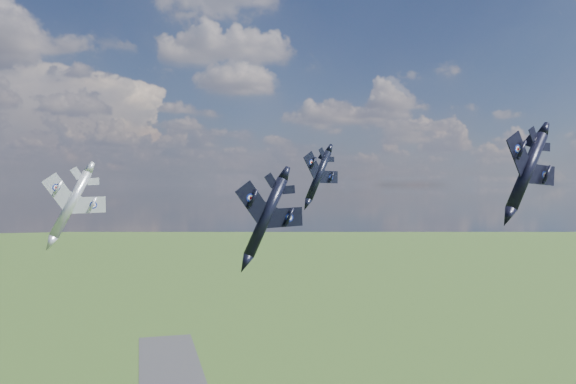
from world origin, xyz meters
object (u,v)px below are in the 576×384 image
object	(u,v)px
jet_lead_navy	(266,217)
jet_right_navy	(527,171)
jet_left_silver	(71,204)
jet_high_navy	(319,176)

from	to	relation	value
jet_lead_navy	jet_right_navy	world-z (taller)	jet_right_navy
jet_right_navy	jet_left_silver	distance (m)	58.62
jet_lead_navy	jet_high_navy	bearing A→B (deg)	36.14
jet_right_navy	jet_high_navy	world-z (taller)	jet_right_navy
jet_lead_navy	jet_right_navy	size ratio (longest dim) A/B	1.17
jet_lead_navy	jet_right_navy	xyz separation A→B (m)	(26.13, -21.71, 6.10)
jet_left_silver	jet_lead_navy	bearing A→B (deg)	-24.61
jet_lead_navy	jet_high_navy	distance (m)	17.51
jet_right_navy	jet_left_silver	bearing A→B (deg)	139.37
jet_right_navy	jet_high_navy	bearing A→B (deg)	99.13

